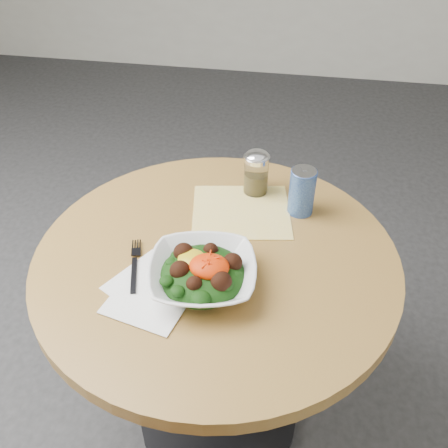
{
  "coord_description": "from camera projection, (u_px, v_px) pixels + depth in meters",
  "views": [
    {
      "loc": [
        0.18,
        -0.89,
        1.58
      ],
      "look_at": [
        0.01,
        0.04,
        0.81
      ],
      "focal_mm": 40.0,
      "sensor_mm": 36.0,
      "label": 1
    }
  ],
  "objects": [
    {
      "name": "paper_napkins",
      "position": [
        152.0,
        291.0,
        1.13
      ],
      "size": [
        0.23,
        0.26,
        0.0
      ],
      "color": "white",
      "rests_on": "table"
    },
    {
      "name": "table",
      "position": [
        217.0,
        307.0,
        1.35
      ],
      "size": [
        0.9,
        0.9,
        0.75
      ],
      "color": "black",
      "rests_on": "ground"
    },
    {
      "name": "beverage_can",
      "position": [
        302.0,
        191.0,
        1.32
      ],
      "size": [
        0.07,
        0.07,
        0.13
      ],
      "color": "navy",
      "rests_on": "table"
    },
    {
      "name": "spice_shaker",
      "position": [
        256.0,
        173.0,
        1.39
      ],
      "size": [
        0.07,
        0.07,
        0.13
      ],
      "color": "silver",
      "rests_on": "table"
    },
    {
      "name": "ground",
      "position": [
        218.0,
        415.0,
        1.7
      ],
      "size": [
        6.0,
        6.0,
        0.0
      ],
      "primitive_type": "plane",
      "color": "#2A2A2C",
      "rests_on": "ground"
    },
    {
      "name": "fork",
      "position": [
        135.0,
        263.0,
        1.19
      ],
      "size": [
        0.06,
        0.18,
        0.0
      ],
      "color": "black",
      "rests_on": "table"
    },
    {
      "name": "salad_bowl",
      "position": [
        203.0,
        273.0,
        1.13
      ],
      "size": [
        0.28,
        0.28,
        0.09
      ],
      "color": "white",
      "rests_on": "table"
    },
    {
      "name": "cloth_napkin",
      "position": [
        241.0,
        211.0,
        1.36
      ],
      "size": [
        0.3,
        0.28,
        0.0
      ],
      "primitive_type": "cube",
      "rotation": [
        0.0,
        0.0,
        0.17
      ],
      "color": "#E6AF0C",
      "rests_on": "table"
    }
  ]
}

